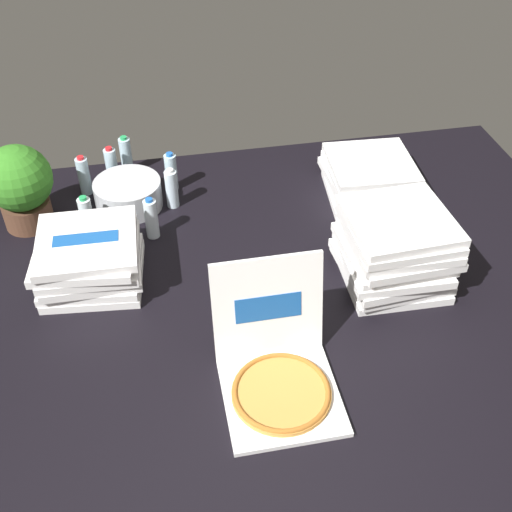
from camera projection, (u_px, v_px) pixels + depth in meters
ground_plane at (263, 297)px, 2.73m from camera, size 3.20×2.40×0.02m
open_pizza_box at (278, 370)px, 2.31m from camera, size 0.42×0.51×0.43m
pizza_stack_left_near at (369, 178)px, 3.24m from camera, size 0.47×0.47×0.19m
pizza_stack_left_far at (395, 250)px, 2.69m from camera, size 0.46×0.46×0.34m
pizza_stack_right_near at (90, 259)px, 2.73m from camera, size 0.48×0.47×0.23m
ice_bucket at (128, 194)px, 3.17m from camera, size 0.34×0.34×0.14m
water_bottle_0 at (84, 176)px, 3.24m from camera, size 0.06×0.06×0.22m
water_bottle_1 at (87, 217)px, 2.98m from camera, size 0.06×0.06×0.22m
water_bottle_2 at (151, 218)px, 2.97m from camera, size 0.06×0.06×0.22m
water_bottle_3 at (112, 166)px, 3.31m from camera, size 0.06×0.06×0.22m
water_bottle_4 at (172, 189)px, 3.15m from camera, size 0.06×0.06×0.22m
water_bottle_5 at (126, 155)px, 3.39m from camera, size 0.06×0.06×0.22m
water_bottle_6 at (171, 172)px, 3.27m from camera, size 0.06×0.06×0.22m
potted_plant at (20, 185)px, 2.96m from camera, size 0.32×0.32×0.42m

